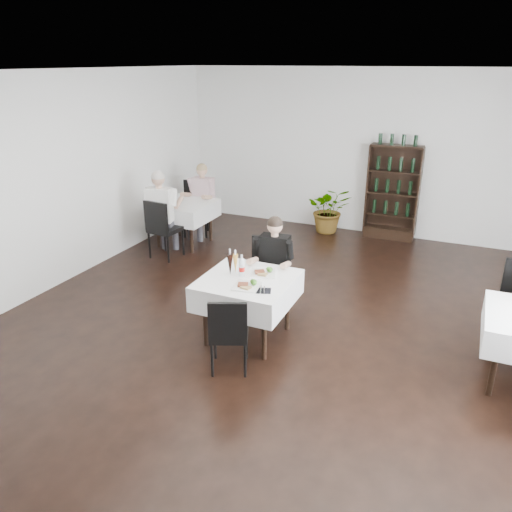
# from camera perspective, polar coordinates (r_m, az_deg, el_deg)

# --- Properties ---
(room_shell) EXTENTS (9.00, 9.00, 9.00)m
(room_shell) POSITION_cam_1_polar(r_m,az_deg,el_deg) (5.36, 1.90, 4.04)
(room_shell) COLOR black
(room_shell) RESTS_ON ground
(wine_shelf) EXTENTS (0.90, 0.28, 1.75)m
(wine_shelf) POSITION_cam_1_polar(r_m,az_deg,el_deg) (9.43, 15.33, 6.89)
(wine_shelf) COLOR black
(wine_shelf) RESTS_ON ground
(main_table) EXTENTS (1.03, 1.03, 0.77)m
(main_table) POSITION_cam_1_polar(r_m,az_deg,el_deg) (5.79, -0.97, -3.91)
(main_table) COLOR black
(main_table) RESTS_ON ground
(left_table) EXTENTS (0.98, 0.98, 0.77)m
(left_table) POSITION_cam_1_polar(r_m,az_deg,el_deg) (8.94, -8.26, 5.15)
(left_table) COLOR black
(left_table) RESTS_ON ground
(potted_tree) EXTENTS (1.00, 0.93, 0.89)m
(potted_tree) POSITION_cam_1_polar(r_m,az_deg,el_deg) (9.64, 8.35, 5.29)
(potted_tree) COLOR #225A1F
(potted_tree) RESTS_ON ground
(main_chair_far) EXTENTS (0.52, 0.52, 1.01)m
(main_chair_far) POSITION_cam_1_polar(r_m,az_deg,el_deg) (6.40, 1.23, -1.78)
(main_chair_far) COLOR black
(main_chair_far) RESTS_ON ground
(main_chair_near) EXTENTS (0.52, 0.52, 0.87)m
(main_chair_near) POSITION_cam_1_polar(r_m,az_deg,el_deg) (5.23, -3.14, -8.50)
(main_chair_near) COLOR black
(main_chair_near) RESTS_ON ground
(left_chair_far) EXTENTS (0.61, 0.61, 1.01)m
(left_chair_far) POSITION_cam_1_polar(r_m,az_deg,el_deg) (9.51, -6.88, 5.94)
(left_chair_far) COLOR black
(left_chair_far) RESTS_ON ground
(left_chair_near) EXTENTS (0.50, 0.51, 1.00)m
(left_chair_near) POSITION_cam_1_polar(r_m,az_deg,el_deg) (8.33, -10.72, 3.42)
(left_chair_near) COLOR black
(left_chair_near) RESTS_ON ground
(diner_main) EXTENTS (0.52, 0.53, 1.33)m
(diner_main) POSITION_cam_1_polar(r_m,az_deg,el_deg) (6.24, 1.94, -0.49)
(diner_main) COLOR #3A3A40
(diner_main) RESTS_ON ground
(diner_left_far) EXTENTS (0.51, 0.51, 1.37)m
(diner_left_far) POSITION_cam_1_polar(r_m,az_deg,el_deg) (9.25, -6.30, 6.92)
(diner_left_far) COLOR #3A3A40
(diner_left_far) RESTS_ON ground
(diner_left_near) EXTENTS (0.60, 0.64, 1.46)m
(diner_left_near) POSITION_cam_1_polar(r_m,az_deg,el_deg) (8.41, -10.73, 5.57)
(diner_left_near) COLOR #3A3A40
(diner_left_near) RESTS_ON ground
(plate_far) EXTENTS (0.36, 0.36, 0.09)m
(plate_far) POSITION_cam_1_polar(r_m,az_deg,el_deg) (5.83, 0.86, -1.93)
(plate_far) COLOR white
(plate_far) RESTS_ON main_table
(plate_near) EXTENTS (0.32, 0.32, 0.09)m
(plate_near) POSITION_cam_1_polar(r_m,az_deg,el_deg) (5.50, -1.03, -3.41)
(plate_near) COLOR white
(plate_near) RESTS_ON main_table
(pilsner_dark) EXTENTS (0.08, 0.08, 0.33)m
(pilsner_dark) POSITION_cam_1_polar(r_m,az_deg,el_deg) (5.77, -2.98, -0.97)
(pilsner_dark) COLOR black
(pilsner_dark) RESTS_ON main_table
(pilsner_lager) EXTENTS (0.07, 0.07, 0.29)m
(pilsner_lager) POSITION_cam_1_polar(r_m,az_deg,el_deg) (5.83, -2.37, -0.86)
(pilsner_lager) COLOR gold
(pilsner_lager) RESTS_ON main_table
(coke_bottle) EXTENTS (0.07, 0.07, 0.27)m
(coke_bottle) POSITION_cam_1_polar(r_m,az_deg,el_deg) (5.74, -1.64, -1.35)
(coke_bottle) COLOR silver
(coke_bottle) RESTS_ON main_table
(napkin_cutlery) EXTENTS (0.22, 0.20, 0.02)m
(napkin_cutlery) POSITION_cam_1_polar(r_m,az_deg,el_deg) (5.42, 0.75, -3.96)
(napkin_cutlery) COLOR black
(napkin_cutlery) RESTS_ON main_table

